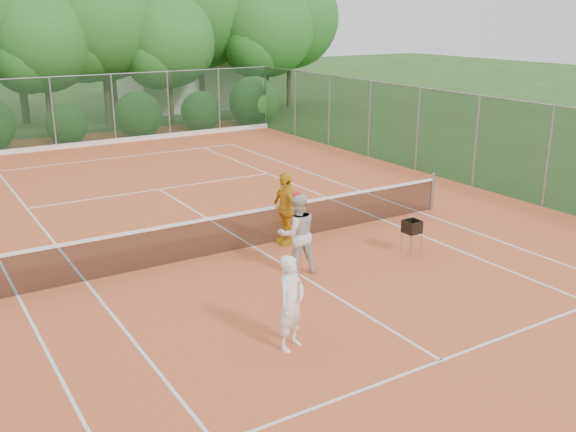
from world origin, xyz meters
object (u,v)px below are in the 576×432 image
object	(u,v)px
player_white	(291,303)
ball_hopper	(412,227)
player_center_grp	(297,233)
player_yellow	(285,208)

from	to	relation	value
player_white	ball_hopper	bearing A→B (deg)	2.40
player_center_grp	player_yellow	bearing A→B (deg)	65.94
player_center_grp	ball_hopper	distance (m)	3.01
player_center_grp	player_yellow	distance (m)	1.93
player_white	player_yellow	distance (m)	5.27
player_center_grp	ball_hopper	xyz separation A→B (m)	(2.96, -0.43, -0.27)
player_yellow	ball_hopper	xyz separation A→B (m)	(2.18, -2.19, -0.26)
player_center_grp	player_yellow	size ratio (longest dim) A/B	1.02
player_center_grp	ball_hopper	world-z (taller)	player_center_grp
player_center_grp	player_white	bearing A→B (deg)	-124.38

